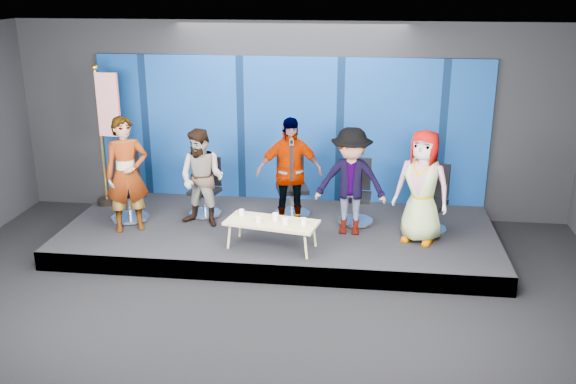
{
  "coord_description": "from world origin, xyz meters",
  "views": [
    {
      "loc": [
        1.36,
        -7.23,
        4.2
      ],
      "look_at": [
        0.16,
        2.4,
        0.94
      ],
      "focal_mm": 40.0,
      "sensor_mm": 36.0,
      "label": 1
    }
  ],
  "objects_px": {
    "panelist_b": "(202,178)",
    "panelist_d": "(351,182)",
    "mug_d": "(285,221)",
    "flag_stand": "(107,133)",
    "chair_d": "(356,202)",
    "chair_e": "(430,209)",
    "mug_c": "(275,217)",
    "panelist_e": "(422,187)",
    "coffee_table": "(272,223)",
    "mug_e": "(304,221)",
    "mug_a": "(241,212)",
    "chair_c": "(292,194)",
    "panelist_c": "(289,173)",
    "mug_b": "(258,219)",
    "panelist_a": "(127,175)",
    "chair_a": "(128,197)",
    "chair_b": "(206,196)"
  },
  "relations": [
    {
      "from": "panelist_b",
      "to": "panelist_d",
      "type": "xyz_separation_m",
      "value": [
        2.4,
        -0.05,
        0.05
      ]
    },
    {
      "from": "mug_d",
      "to": "flag_stand",
      "type": "relative_size",
      "value": 0.04
    },
    {
      "from": "mug_d",
      "to": "chair_d",
      "type": "bearing_deg",
      "value": 52.63
    },
    {
      "from": "panelist_b",
      "to": "chair_e",
      "type": "distance_m",
      "value": 3.72
    },
    {
      "from": "mug_c",
      "to": "chair_e",
      "type": "bearing_deg",
      "value": 21.96
    },
    {
      "from": "panelist_e",
      "to": "flag_stand",
      "type": "relative_size",
      "value": 0.7
    },
    {
      "from": "coffee_table",
      "to": "mug_c",
      "type": "bearing_deg",
      "value": 53.11
    },
    {
      "from": "chair_e",
      "to": "mug_e",
      "type": "bearing_deg",
      "value": -127.78
    },
    {
      "from": "flag_stand",
      "to": "mug_a",
      "type": "bearing_deg",
      "value": -20.89
    },
    {
      "from": "chair_c",
      "to": "chair_d",
      "type": "distance_m",
      "value": 1.12
    },
    {
      "from": "panelist_c",
      "to": "panelist_d",
      "type": "relative_size",
      "value": 1.06
    },
    {
      "from": "mug_d",
      "to": "mug_b",
      "type": "bearing_deg",
      "value": 176.31
    },
    {
      "from": "chair_d",
      "to": "mug_c",
      "type": "xyz_separation_m",
      "value": [
        -1.19,
        -1.17,
        0.13
      ]
    },
    {
      "from": "panelist_a",
      "to": "mug_c",
      "type": "bearing_deg",
      "value": -34.89
    },
    {
      "from": "chair_e",
      "to": "flag_stand",
      "type": "height_order",
      "value": "flag_stand"
    },
    {
      "from": "panelist_b",
      "to": "chair_d",
      "type": "xyz_separation_m",
      "value": [
        2.49,
        0.44,
        -0.46
      ]
    },
    {
      "from": "flag_stand",
      "to": "chair_a",
      "type": "bearing_deg",
      "value": -42.55
    },
    {
      "from": "panelist_d",
      "to": "chair_c",
      "type": "bearing_deg",
      "value": 148.4
    },
    {
      "from": "chair_d",
      "to": "mug_e",
      "type": "bearing_deg",
      "value": -116.51
    },
    {
      "from": "panelist_b",
      "to": "coffee_table",
      "type": "distance_m",
      "value": 1.55
    },
    {
      "from": "mug_b",
      "to": "mug_a",
      "type": "bearing_deg",
      "value": 139.89
    },
    {
      "from": "panelist_a",
      "to": "chair_c",
      "type": "bearing_deg",
      "value": -4.42
    },
    {
      "from": "chair_b",
      "to": "chair_c",
      "type": "height_order",
      "value": "chair_c"
    },
    {
      "from": "panelist_b",
      "to": "flag_stand",
      "type": "distance_m",
      "value": 2.09
    },
    {
      "from": "mug_a",
      "to": "mug_e",
      "type": "relative_size",
      "value": 0.98
    },
    {
      "from": "panelist_a",
      "to": "panelist_d",
      "type": "relative_size",
      "value": 1.08
    },
    {
      "from": "chair_c",
      "to": "chair_d",
      "type": "relative_size",
      "value": 1.06
    },
    {
      "from": "panelist_b",
      "to": "mug_d",
      "type": "height_order",
      "value": "panelist_b"
    },
    {
      "from": "panelist_a",
      "to": "mug_e",
      "type": "height_order",
      "value": "panelist_a"
    },
    {
      "from": "panelist_b",
      "to": "panelist_e",
      "type": "relative_size",
      "value": 0.92
    },
    {
      "from": "chair_d",
      "to": "flag_stand",
      "type": "height_order",
      "value": "flag_stand"
    },
    {
      "from": "chair_e",
      "to": "chair_b",
      "type": "bearing_deg",
      "value": -161.3
    },
    {
      "from": "chair_a",
      "to": "panelist_c",
      "type": "height_order",
      "value": "panelist_c"
    },
    {
      "from": "chair_a",
      "to": "panelist_b",
      "type": "relative_size",
      "value": 0.71
    },
    {
      "from": "panelist_e",
      "to": "flag_stand",
      "type": "distance_m",
      "value": 5.47
    },
    {
      "from": "mug_a",
      "to": "mug_d",
      "type": "distance_m",
      "value": 0.77
    },
    {
      "from": "mug_b",
      "to": "mug_c",
      "type": "distance_m",
      "value": 0.27
    },
    {
      "from": "panelist_c",
      "to": "coffee_table",
      "type": "height_order",
      "value": "panelist_c"
    },
    {
      "from": "mug_e",
      "to": "flag_stand",
      "type": "bearing_deg",
      "value": 155.85
    },
    {
      "from": "chair_a",
      "to": "mug_a",
      "type": "xyz_separation_m",
      "value": [
        2.08,
        -0.73,
        0.09
      ]
    },
    {
      "from": "mug_a",
      "to": "panelist_c",
      "type": "bearing_deg",
      "value": 49.16
    },
    {
      "from": "chair_b",
      "to": "mug_d",
      "type": "bearing_deg",
      "value": -27.79
    },
    {
      "from": "panelist_b",
      "to": "panelist_d",
      "type": "distance_m",
      "value": 2.41
    },
    {
      "from": "chair_c",
      "to": "mug_d",
      "type": "distance_m",
      "value": 1.54
    },
    {
      "from": "chair_d",
      "to": "mug_d",
      "type": "bearing_deg",
      "value": -124.22
    },
    {
      "from": "chair_e",
      "to": "flag_stand",
      "type": "bearing_deg",
      "value": -162.73
    },
    {
      "from": "panelist_b",
      "to": "mug_c",
      "type": "bearing_deg",
      "value": -15.2
    },
    {
      "from": "chair_b",
      "to": "mug_b",
      "type": "bearing_deg",
      "value": -35.98
    },
    {
      "from": "panelist_c",
      "to": "coffee_table",
      "type": "distance_m",
      "value": 1.08
    },
    {
      "from": "panelist_e",
      "to": "mug_e",
      "type": "distance_m",
      "value": 1.9
    }
  ]
}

